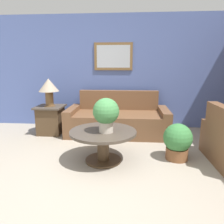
{
  "coord_description": "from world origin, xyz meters",
  "views": [
    {
      "loc": [
        0.49,
        -2.24,
        1.49
      ],
      "look_at": [
        0.17,
        1.71,
        0.61
      ],
      "focal_mm": 35.0,
      "sensor_mm": 36.0,
      "label": 1
    }
  ],
  "objects_px": {
    "couch_main": "(118,120)",
    "coffee_table": "(103,139)",
    "table_lamp": "(49,87)",
    "potted_plant_on_table": "(106,113)",
    "potted_plant_floor": "(178,141)",
    "side_table": "(51,119)"
  },
  "relations": [
    {
      "from": "couch_main",
      "to": "coffee_table",
      "type": "bearing_deg",
      "value": -95.76
    },
    {
      "from": "couch_main",
      "to": "table_lamp",
      "type": "height_order",
      "value": "table_lamp"
    },
    {
      "from": "couch_main",
      "to": "coffee_table",
      "type": "height_order",
      "value": "couch_main"
    },
    {
      "from": "potted_plant_on_table",
      "to": "potted_plant_floor",
      "type": "xyz_separation_m",
      "value": [
        1.1,
        0.22,
        -0.48
      ]
    },
    {
      "from": "coffee_table",
      "to": "potted_plant_on_table",
      "type": "xyz_separation_m",
      "value": [
        0.05,
        -0.06,
        0.43
      ]
    },
    {
      "from": "table_lamp",
      "to": "potted_plant_on_table",
      "type": "distance_m",
      "value": 1.94
    },
    {
      "from": "couch_main",
      "to": "coffee_table",
      "type": "relative_size",
      "value": 2.1
    },
    {
      "from": "table_lamp",
      "to": "potted_plant_floor",
      "type": "xyz_separation_m",
      "value": [
        2.47,
        -1.14,
        -0.7
      ]
    },
    {
      "from": "couch_main",
      "to": "table_lamp",
      "type": "distance_m",
      "value": 1.62
    },
    {
      "from": "potted_plant_on_table",
      "to": "coffee_table",
      "type": "bearing_deg",
      "value": 132.52
    },
    {
      "from": "side_table",
      "to": "table_lamp",
      "type": "xyz_separation_m",
      "value": [
        0.0,
        0.0,
        0.7
      ]
    },
    {
      "from": "potted_plant_floor",
      "to": "coffee_table",
      "type": "bearing_deg",
      "value": -171.88
    },
    {
      "from": "potted_plant_on_table",
      "to": "potted_plant_floor",
      "type": "relative_size",
      "value": 0.88
    },
    {
      "from": "potted_plant_on_table",
      "to": "couch_main",
      "type": "bearing_deg",
      "value": 86.54
    },
    {
      "from": "side_table",
      "to": "potted_plant_floor",
      "type": "distance_m",
      "value": 2.72
    },
    {
      "from": "coffee_table",
      "to": "potted_plant_on_table",
      "type": "distance_m",
      "value": 0.44
    },
    {
      "from": "side_table",
      "to": "table_lamp",
      "type": "relative_size",
      "value": 1.03
    },
    {
      "from": "couch_main",
      "to": "potted_plant_floor",
      "type": "bearing_deg",
      "value": -51.09
    },
    {
      "from": "coffee_table",
      "to": "table_lamp",
      "type": "relative_size",
      "value": 1.74
    },
    {
      "from": "coffee_table",
      "to": "table_lamp",
      "type": "distance_m",
      "value": 1.96
    },
    {
      "from": "couch_main",
      "to": "potted_plant_floor",
      "type": "height_order",
      "value": "couch_main"
    },
    {
      "from": "coffee_table",
      "to": "table_lamp",
      "type": "height_order",
      "value": "table_lamp"
    }
  ]
}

